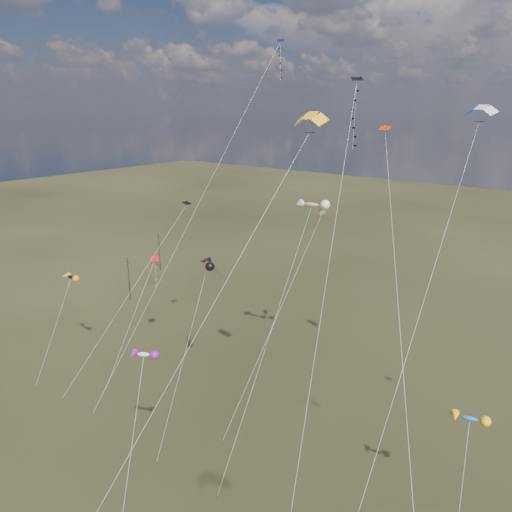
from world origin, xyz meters
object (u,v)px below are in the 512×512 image
Objects in this scene: diamond_black_high at (351,140)px; novelty_black_orange at (71,277)px; utility_pole_near at (129,279)px; utility_pole_far at (159,252)px; parafoil_yellow at (309,118)px.

diamond_black_high reaches higher than novelty_black_orange.
utility_pole_near is at bearing 166.91° from diamond_black_high.
novelty_black_orange is (12.26, -17.63, 8.35)m from utility_pole_near.
utility_pole_far is 0.24× the size of parafoil_yellow.
utility_pole_far is (-8.00, 14.00, 0.00)m from utility_pole_near.
diamond_black_high is at bearing -13.09° from utility_pole_near.
parafoil_yellow is at bearing 3.09° from novelty_black_orange.
utility_pole_near is at bearing -60.26° from utility_pole_far.
parafoil_yellow is 2.57× the size of novelty_black_orange.
diamond_black_high is at bearing 77.36° from parafoil_yellow.
diamond_black_high is 39.82m from novelty_black_orange.
novelty_black_orange is (-33.71, -1.82, -20.01)m from parafoil_yellow.
parafoil_yellow is at bearing -28.91° from utility_pole_far.
diamond_black_high is at bearing 10.87° from novelty_black_orange.
novelty_black_orange is at bearing -55.19° from utility_pole_near.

